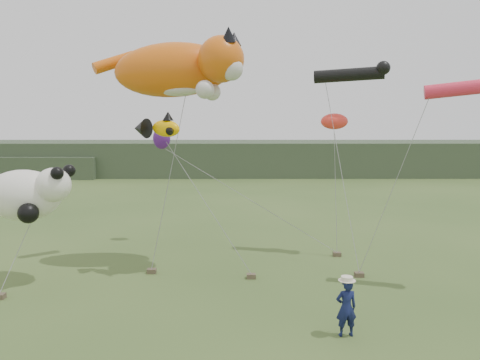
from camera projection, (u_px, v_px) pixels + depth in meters
name	position (u px, v px, depth m)	size (l,w,h in m)	color
ground	(284.00, 332.00, 14.24)	(120.00, 120.00, 0.00)	#385123
headland	(225.00, 158.00, 58.35)	(90.00, 13.00, 4.00)	#2D3D28
festival_attendant	(346.00, 308.00, 13.89)	(0.64, 0.42, 1.74)	#121943
sandbag_anchors	(228.00, 273.00, 19.50)	(14.02, 5.69, 0.19)	brown
cat_kite	(183.00, 69.00, 20.03)	(6.84, 3.65, 2.91)	#D95C0F
fish_kite	(157.00, 128.00, 19.01)	(2.27, 1.49, 1.09)	#FFB400
tube_kites	(397.00, 78.00, 19.92)	(6.45, 6.23, 1.95)	black
panda_kite	(28.00, 194.00, 18.39)	(3.54, 2.29, 2.20)	white
misc_kites	(250.00, 130.00, 23.35)	(9.74, 3.03, 1.83)	#FD362C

